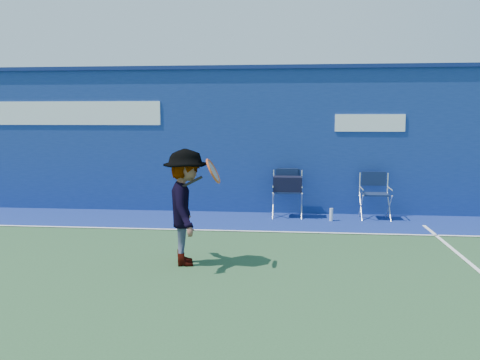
# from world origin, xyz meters

# --- Properties ---
(ground) EXTENTS (80.00, 80.00, 0.00)m
(ground) POSITION_xyz_m (0.00, 0.00, 0.00)
(ground) COLOR #274929
(ground) RESTS_ON ground
(stadium_wall) EXTENTS (24.00, 0.50, 3.08)m
(stadium_wall) POSITION_xyz_m (-0.00, 5.20, 1.55)
(stadium_wall) COLOR navy
(stadium_wall) RESTS_ON ground
(out_of_bounds_strip) EXTENTS (24.00, 1.80, 0.01)m
(out_of_bounds_strip) POSITION_xyz_m (0.00, 4.10, 0.00)
(out_of_bounds_strip) COLOR navy
(out_of_bounds_strip) RESTS_ON ground
(court_lines) EXTENTS (24.00, 12.00, 0.01)m
(court_lines) POSITION_xyz_m (0.00, 0.60, 0.01)
(court_lines) COLOR white
(court_lines) RESTS_ON out_of_bounds_strip
(directors_chair_left) EXTENTS (0.57, 0.53, 0.97)m
(directors_chair_left) POSITION_xyz_m (1.95, 4.59, 0.41)
(directors_chair_left) COLOR silver
(directors_chair_left) RESTS_ON ground
(directors_chair_right) EXTENTS (0.55, 0.49, 0.92)m
(directors_chair_right) POSITION_xyz_m (3.69, 4.57, 0.29)
(directors_chair_right) COLOR silver
(directors_chair_right) RESTS_ON ground
(water_bottle) EXTENTS (0.07, 0.07, 0.25)m
(water_bottle) POSITION_xyz_m (2.81, 4.27, 0.13)
(water_bottle) COLOR silver
(water_bottle) RESTS_ON ground
(tennis_player) EXTENTS (0.91, 1.14, 1.60)m
(tennis_player) POSITION_xyz_m (0.59, 1.15, 0.80)
(tennis_player) COLOR #EA4738
(tennis_player) RESTS_ON ground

